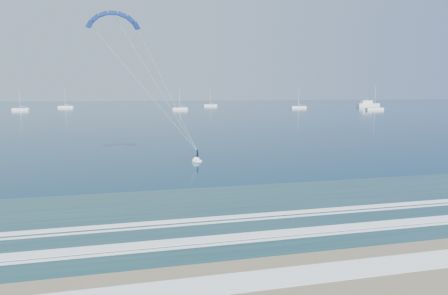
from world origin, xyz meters
name	(u,v)px	position (x,y,z in m)	size (l,w,h in m)	color
ground	(371,264)	(0.00, 0.00, 0.00)	(900.00, 900.00, 0.00)	#082F47
kitesurfer_rig	(158,88)	(-8.54, 31.38, 9.61)	(14.82, 7.28, 19.02)	#A6B915
motor_yacht	(368,104)	(140.51, 213.61, 1.62)	(14.86, 3.96, 6.16)	white
sailboat_1	(20,109)	(-65.63, 208.27, 0.68)	(7.70, 2.40, 10.72)	white
sailboat_2	(65,107)	(-47.96, 239.04, 0.68)	(8.35, 2.40, 11.31)	white
sailboat_3	(180,109)	(15.49, 196.17, 0.68)	(7.77, 2.40, 10.92)	white
sailboat_4	(210,105)	(42.81, 247.67, 0.68)	(8.74, 2.40, 11.88)	white
sailboat_5	(298,107)	(87.10, 202.89, 0.69)	(9.29, 2.40, 12.60)	white
sailboat_6	(375,109)	(114.85, 168.27, 0.69)	(9.72, 2.40, 13.04)	white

